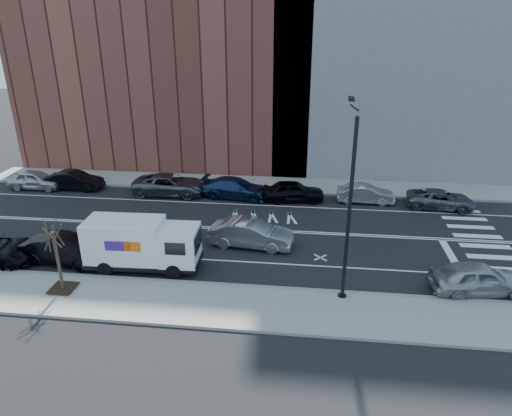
% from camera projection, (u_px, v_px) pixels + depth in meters
% --- Properties ---
extents(ground, '(120.00, 120.00, 0.00)m').
position_uv_depth(ground, '(228.00, 229.00, 30.09)').
color(ground, black).
rests_on(ground, ground).
extents(sidewalk_near, '(44.00, 3.60, 0.15)m').
position_uv_depth(sidewalk_near, '(197.00, 304.00, 21.98)').
color(sidewalk_near, gray).
rests_on(sidewalk_near, ground).
extents(sidewalk_far, '(44.00, 3.60, 0.15)m').
position_uv_depth(sidewalk_far, '(246.00, 183.00, 38.13)').
color(sidewalk_far, gray).
rests_on(sidewalk_far, ground).
extents(curb_near, '(44.00, 0.25, 0.17)m').
position_uv_depth(curb_near, '(205.00, 284.00, 23.63)').
color(curb_near, gray).
rests_on(curb_near, ground).
extents(curb_far, '(44.00, 0.25, 0.17)m').
position_uv_depth(curb_far, '(243.00, 191.00, 36.48)').
color(curb_far, gray).
rests_on(curb_far, ground).
extents(crosswalk, '(3.00, 14.00, 0.01)m').
position_uv_depth(crosswalk, '(481.00, 241.00, 28.38)').
color(crosswalk, white).
rests_on(crosswalk, ground).
extents(road_markings, '(40.00, 8.60, 0.01)m').
position_uv_depth(road_markings, '(228.00, 229.00, 30.08)').
color(road_markings, white).
rests_on(road_markings, ground).
extents(bldg_brick, '(26.00, 10.00, 22.00)m').
position_uv_depth(bldg_brick, '(167.00, 41.00, 41.05)').
color(bldg_brick, brown).
rests_on(bldg_brick, ground).
extents(bldg_concrete, '(20.00, 10.00, 26.00)m').
position_uv_depth(bldg_concrete, '(398.00, 17.00, 38.15)').
color(bldg_concrete, slate).
rests_on(bldg_concrete, ground).
extents(streetlight, '(0.44, 4.02, 9.34)m').
position_uv_depth(streetlight, '(349.00, 199.00, 21.05)').
color(streetlight, black).
rests_on(streetlight, ground).
extents(street_tree, '(1.20, 1.20, 3.75)m').
position_uv_depth(street_tree, '(59.00, 267.00, 22.57)').
color(street_tree, black).
rests_on(street_tree, ground).
extents(fedex_van, '(6.29, 2.39, 2.84)m').
position_uv_depth(fedex_van, '(142.00, 244.00, 24.78)').
color(fedex_van, black).
rests_on(fedex_van, ground).
extents(far_parked_a, '(4.49, 1.86, 1.52)m').
position_uv_depth(far_parked_a, '(36.00, 180.00, 36.95)').
color(far_parked_a, silver).
rests_on(far_parked_a, ground).
extents(far_parked_b, '(4.54, 1.68, 1.48)m').
position_uv_depth(far_parked_b, '(75.00, 180.00, 36.81)').
color(far_parked_b, black).
rests_on(far_parked_b, ground).
extents(far_parked_c, '(5.82, 2.76, 1.60)m').
position_uv_depth(far_parked_c, '(170.00, 185.00, 35.71)').
color(far_parked_c, '#54575D').
rests_on(far_parked_c, ground).
extents(far_parked_d, '(5.49, 2.74, 1.53)m').
position_uv_depth(far_parked_d, '(236.00, 188.00, 35.09)').
color(far_parked_d, navy).
rests_on(far_parked_d, ground).
extents(far_parked_e, '(4.78, 2.36, 1.57)m').
position_uv_depth(far_parked_e, '(293.00, 191.00, 34.40)').
color(far_parked_e, black).
rests_on(far_parked_e, ground).
extents(far_parked_f, '(4.21, 1.51, 1.38)m').
position_uv_depth(far_parked_f, '(365.00, 194.00, 34.14)').
color(far_parked_f, '#A9A9AE').
rests_on(far_parked_f, ground).
extents(far_parked_g, '(5.01, 2.74, 1.33)m').
position_uv_depth(far_parked_g, '(441.00, 199.00, 33.17)').
color(far_parked_g, '#565A5F').
rests_on(far_parked_g, ground).
extents(driving_sedan, '(5.17, 2.28, 1.65)m').
position_uv_depth(driving_sedan, '(251.00, 233.00, 27.51)').
color(driving_sedan, '#99999D').
rests_on(driving_sedan, ground).
extents(near_parked_rear_a, '(5.08, 2.32, 1.62)m').
position_uv_depth(near_parked_rear_a, '(65.00, 250.00, 25.58)').
color(near_parked_rear_a, black).
rests_on(near_parked_rear_a, ground).
extents(near_parked_front, '(4.97, 2.52, 1.62)m').
position_uv_depth(near_parked_front, '(479.00, 278.00, 22.76)').
color(near_parked_front, '#A4A4A8').
rests_on(near_parked_front, ground).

